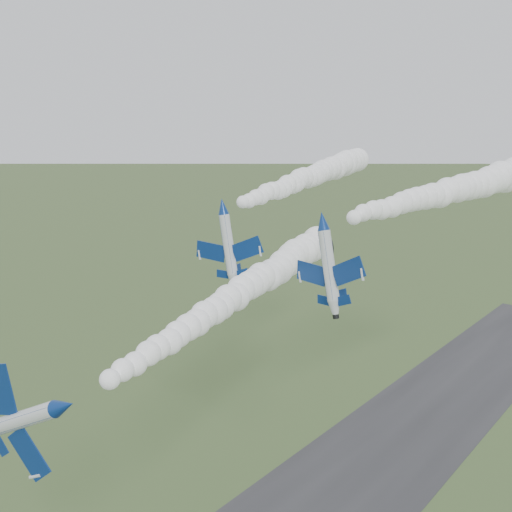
# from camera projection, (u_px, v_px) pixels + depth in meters

# --- Properties ---
(jet_lead) EXTENTS (5.17, 12.17, 9.21)m
(jet_lead) POSITION_uv_depth(u_px,v_px,m) (63.00, 407.00, 43.60)
(jet_lead) COLOR silver
(smoke_trail_jet_lead) EXTENTS (18.55, 55.39, 4.75)m
(smoke_trail_jet_lead) POSITION_uv_depth(u_px,v_px,m) (246.00, 289.00, 70.59)
(smoke_trail_jet_lead) COLOR white
(jet_pair_left) EXTENTS (10.25, 12.19, 3.26)m
(jet_pair_left) POSITION_uv_depth(u_px,v_px,m) (222.00, 206.00, 74.74)
(jet_pair_left) COLOR silver
(smoke_trail_jet_pair_left) EXTENTS (15.69, 53.87, 4.93)m
(smoke_trail_jet_pair_left) POSITION_uv_depth(u_px,v_px,m) (311.00, 176.00, 100.16)
(smoke_trail_jet_pair_left) COLOR white
(jet_pair_right) EXTENTS (10.16, 12.29, 3.57)m
(jet_pair_right) POSITION_uv_depth(u_px,v_px,m) (322.00, 221.00, 64.21)
(jet_pair_right) COLOR silver
(smoke_trail_jet_pair_right) EXTENTS (14.62, 56.37, 5.43)m
(smoke_trail_jet_pair_right) POSITION_uv_depth(u_px,v_px,m) (466.00, 187.00, 83.48)
(smoke_trail_jet_pair_right) COLOR white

